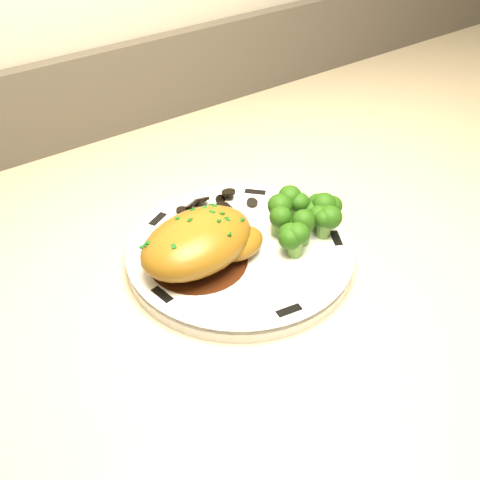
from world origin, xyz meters
TOP-DOWN VIEW (x-y plane):
  - plate at (0.32, 1.66)m, footprint 0.31×0.31m
  - rim_accent_0 at (0.39, 1.73)m, footprint 0.02×0.02m
  - rim_accent_1 at (0.27, 1.75)m, footprint 0.03×0.02m
  - rim_accent_2 at (0.22, 1.65)m, footprint 0.01×0.03m
  - rim_accent_3 at (0.30, 1.56)m, footprint 0.03×0.01m
  - rim_accent_4 at (0.41, 1.62)m, footprint 0.02×0.03m
  - gravy_pool at (0.27, 1.67)m, footprint 0.10×0.10m
  - chicken_breast at (0.28, 1.67)m, footprint 0.14×0.10m
  - mushroom_pile at (0.33, 1.72)m, footprint 0.08×0.06m
  - broccoli_florets at (0.39, 1.64)m, footprint 0.09×0.07m

SIDE VIEW (x-z plane):
  - plate at x=0.32m, z-range 0.85..0.87m
  - rim_accent_0 at x=0.39m, z-range 0.87..0.87m
  - rim_accent_1 at x=0.27m, z-range 0.87..0.87m
  - rim_accent_2 at x=0.22m, z-range 0.87..0.87m
  - rim_accent_3 at x=0.30m, z-range 0.87..0.87m
  - rim_accent_4 at x=0.41m, z-range 0.87..0.87m
  - gravy_pool at x=0.27m, z-range 0.87..0.87m
  - mushroom_pile at x=0.33m, z-range 0.86..0.88m
  - broccoli_florets at x=0.39m, z-range 0.87..0.91m
  - chicken_breast at x=0.28m, z-range 0.87..0.92m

